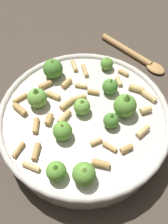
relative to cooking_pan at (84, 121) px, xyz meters
The scene contains 3 objects.
ground_plane 0.04m from the cooking_pan, 114.17° to the right, with size 2.40×2.40×0.00m, color #42382D.
cooking_pan is the anchor object (origin of this frame).
wooden_spoon 0.27m from the cooking_pan, 56.70° to the right, with size 0.20×0.10×0.02m.
Camera 1 is at (-0.26, 0.13, 0.50)m, focal length 41.86 mm.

